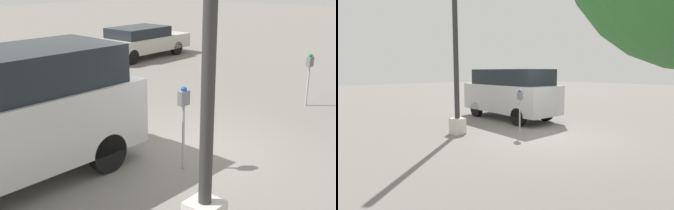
{
  "view_description": "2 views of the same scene",
  "coord_description": "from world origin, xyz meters",
  "views": [
    {
      "loc": [
        6.06,
        4.81,
        3.38
      ],
      "look_at": [
        0.73,
        0.06,
        1.15
      ],
      "focal_mm": 45.0,
      "sensor_mm": 36.0,
      "label": 1
    },
    {
      "loc": [
        -5.55,
        6.67,
        2.15
      ],
      "look_at": [
        0.83,
        0.87,
        1.04
      ],
      "focal_mm": 28.0,
      "sensor_mm": 36.0,
      "label": 2
    }
  ],
  "objects": [
    {
      "name": "ground_plane",
      "position": [
        0.0,
        0.0,
        0.0
      ],
      "size": [
        80.0,
        80.0,
        0.0
      ],
      "primitive_type": "plane",
      "color": "slate"
    },
    {
      "name": "parking_meter_far",
      "position": [
        -4.44,
        0.4,
        1.03
      ],
      "size": [
        0.21,
        0.13,
        1.4
      ],
      "rotation": [
        0.0,
        0.0,
        -0.09
      ],
      "color": "#9E9EA3",
      "rests_on": "ground"
    },
    {
      "name": "lamp_post",
      "position": [
        2.13,
        1.95,
        1.9
      ],
      "size": [
        0.44,
        0.44,
        5.6
      ],
      "color": "beige",
      "rests_on": "ground"
    },
    {
      "name": "car_distant",
      "position": [
        -6.34,
        -7.76,
        0.69
      ],
      "size": [
        4.39,
        1.83,
        1.28
      ],
      "rotation": [
        0.0,
        0.0,
        3.16
      ],
      "color": "#B7B2A8",
      "rests_on": "ground"
    },
    {
      "name": "parking_meter_near",
      "position": [
        0.68,
        0.37,
        1.13
      ],
      "size": [
        0.21,
        0.13,
        1.54
      ],
      "rotation": [
        0.0,
        0.0,
        -0.09
      ],
      "color": "#9E9EA3",
      "rests_on": "ground"
    },
    {
      "name": "parked_van",
      "position": [
        3.07,
        -1.4,
        1.21
      ],
      "size": [
        4.75,
        1.97,
        2.24
      ],
      "rotation": [
        0.0,
        0.0,
        -0.03
      ],
      "color": "#B2B2B7",
      "rests_on": "ground"
    }
  ]
}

